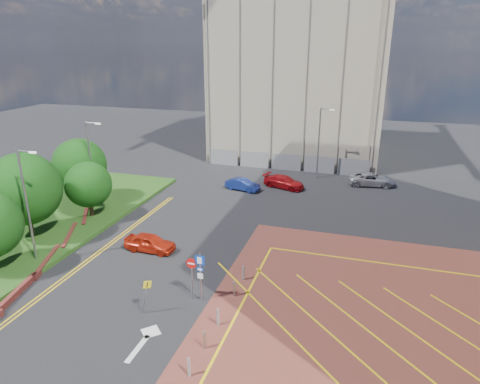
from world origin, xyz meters
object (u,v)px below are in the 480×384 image
at_px(warning_sign, 146,293).
at_px(car_red_left, 150,243).
at_px(tree_b, 24,189).
at_px(lamp_left_near, 27,201).
at_px(lamp_left_far, 91,161).
at_px(lamp_back, 319,141).
at_px(car_blue_back, 243,185).
at_px(sign_cluster, 197,272).
at_px(car_silver_back, 372,179).
at_px(tree_c, 88,185).
at_px(car_red_back, 284,182).
at_px(tree_d, 80,165).

relative_size(warning_sign, car_red_left, 0.58).
xyz_separation_m(tree_b, warning_sign, (13.57, -6.22, -2.81)).
distance_m(lamp_left_near, car_red_left, 8.84).
relative_size(tree_b, lamp_left_far, 0.84).
xyz_separation_m(lamp_back, warning_sign, (-6.01, -29.22, -2.93)).
height_order(warning_sign, car_blue_back, warning_sign).
height_order(sign_cluster, car_silver_back, sign_cluster).
bearing_deg(tree_b, warning_sign, -24.63).
bearing_deg(tree_c, car_red_left, -26.98).
bearing_deg(tree_b, car_red_left, 5.69).
relative_size(tree_c, car_red_back, 1.09).
relative_size(tree_d, car_blue_back, 1.64).
bearing_deg(lamp_back, car_red_back, -122.89).
bearing_deg(car_red_back, lamp_left_far, 143.47).
bearing_deg(lamp_left_near, lamp_back, 57.60).
distance_m(car_red_back, car_silver_back, 9.67).
distance_m(lamp_left_far, car_blue_back, 15.33).
relative_size(car_red_left, car_red_back, 0.86).
bearing_deg(car_silver_back, warning_sign, 148.07).
height_order(tree_b, car_blue_back, tree_b).
xyz_separation_m(warning_sign, car_red_back, (3.01, 24.58, -0.78)).
bearing_deg(lamp_left_far, tree_b, -98.77).
height_order(tree_d, lamp_left_far, lamp_left_far).
bearing_deg(car_blue_back, tree_b, 154.42).
xyz_separation_m(lamp_left_far, lamp_back, (18.50, 16.00, -0.30)).
relative_size(car_blue_back, car_silver_back, 0.75).
bearing_deg(lamp_left_near, car_red_back, 57.71).
bearing_deg(lamp_left_near, car_red_left, 30.35).
relative_size(tree_d, lamp_left_near, 0.76).
xyz_separation_m(tree_d, car_blue_back, (13.58, 8.30, -3.26)).
relative_size(lamp_left_near, car_red_back, 1.78).
bearing_deg(car_blue_back, car_red_left, -177.89).
height_order(tree_c, lamp_back, lamp_back).
relative_size(lamp_left_far, car_silver_back, 1.63).
height_order(car_red_back, car_silver_back, car_silver_back).
bearing_deg(lamp_left_far, sign_cluster, -36.82).
height_order(tree_c, tree_d, tree_d).
height_order(lamp_left_far, car_red_left, lamp_left_far).
bearing_deg(sign_cluster, car_silver_back, 69.32).
bearing_deg(tree_c, lamp_left_near, -82.31).
distance_m(tree_d, lamp_left_far, 2.44).
distance_m(lamp_left_near, car_blue_back, 21.89).
xyz_separation_m(lamp_left_near, car_silver_back, (22.50, 24.89, -3.98)).
bearing_deg(tree_d, lamp_back, 36.09).
bearing_deg(lamp_back, tree_c, -134.32).
bearing_deg(car_red_back, tree_b, 155.14).
distance_m(lamp_left_far, car_silver_back, 28.94).
xyz_separation_m(tree_d, sign_cluster, (16.80, -12.02, -1.92)).
xyz_separation_m(tree_b, sign_cluster, (15.80, -4.02, -2.28)).
bearing_deg(tree_c, warning_sign, -44.12).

